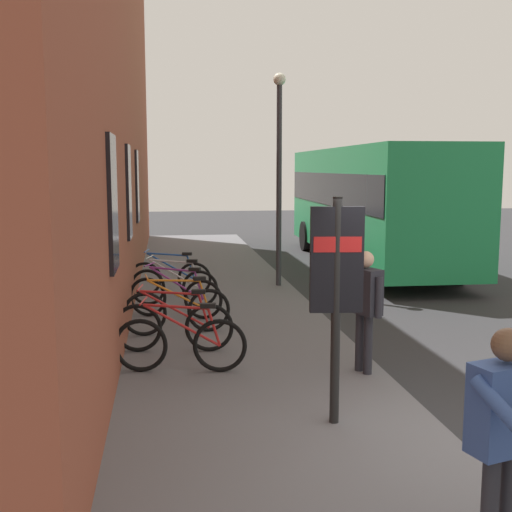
{
  "coord_description": "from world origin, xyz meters",
  "views": [
    {
      "loc": [
        -5.64,
        2.87,
        2.81
      ],
      "look_at": [
        2.86,
        1.65,
        1.62
      ],
      "focal_mm": 44.75,
      "sensor_mm": 36.0,
      "label": 1
    }
  ],
  "objects": [
    {
      "name": "ground",
      "position": [
        6.0,
        -1.0,
        0.0
      ],
      "size": [
        60.0,
        60.0,
        0.0
      ],
      "primitive_type": "plane",
      "color": "#2D2D30"
    },
    {
      "name": "sidewalk_pavement",
      "position": [
        8.0,
        1.75,
        0.06
      ],
      "size": [
        24.0,
        3.5,
        0.12
      ],
      "primitive_type": "cube",
      "color": "slate",
      "rests_on": "ground"
    },
    {
      "name": "station_facade",
      "position": [
        8.99,
        3.8,
        4.72
      ],
      "size": [
        22.0,
        0.65,
        9.46
      ],
      "color": "brown",
      "rests_on": "ground"
    },
    {
      "name": "bicycle_beside_lamp",
      "position": [
        2.6,
        2.7,
        0.51
      ],
      "size": [
        0.48,
        1.76,
        0.97
      ],
      "color": "black",
      "rests_on": "sidewalk_pavement"
    },
    {
      "name": "bicycle_by_door",
      "position": [
        3.56,
        2.77,
        0.51
      ],
      "size": [
        0.48,
        1.76,
        0.97
      ],
      "color": "black",
      "rests_on": "sidewalk_pavement"
    },
    {
      "name": "bicycle_leaning_wall",
      "position": [
        4.59,
        2.7,
        0.51
      ],
      "size": [
        0.48,
        1.76,
        0.97
      ],
      "color": "black",
      "rests_on": "sidewalk_pavement"
    },
    {
      "name": "bicycle_mid_rack",
      "position": [
        5.72,
        2.71,
        0.51
      ],
      "size": [
        0.72,
        1.69,
        0.97
      ],
      "color": "black",
      "rests_on": "sidewalk_pavement"
    },
    {
      "name": "bicycle_end_of_row",
      "position": [
        6.72,
        2.72,
        0.51
      ],
      "size": [
        0.62,
        1.73,
        0.97
      ],
      "color": "black",
      "rests_on": "sidewalk_pavement"
    },
    {
      "name": "bicycle_far_end",
      "position": [
        7.75,
        2.79,
        0.51
      ],
      "size": [
        0.5,
        1.75,
        0.97
      ],
      "color": "black",
      "rests_on": "sidewalk_pavement"
    },
    {
      "name": "transit_info_sign",
      "position": [
        0.67,
        1.13,
        1.72
      ],
      "size": [
        0.14,
        0.56,
        2.4
      ],
      "color": "black",
      "rests_on": "sidewalk_pavement"
    },
    {
      "name": "city_bus",
      "position": [
        12.16,
        -3.0,
        1.92
      ],
      "size": [
        10.55,
        2.82,
        3.35
      ],
      "color": "#1E8C4C",
      "rests_on": "ground"
    },
    {
      "name": "pedestrian_near_bus",
      "position": [
        2.25,
        0.3,
        1.11
      ],
      "size": [
        0.57,
        0.4,
        1.62
      ],
      "color": "#26262D",
      "rests_on": "sidewalk_pavement"
    },
    {
      "name": "tourist_with_hotdogs",
      "position": [
        -1.91,
        0.67,
        1.14
      ],
      "size": [
        0.66,
        0.65,
        1.66
      ],
      "color": "#26262D",
      "rests_on": "sidewalk_pavement"
    },
    {
      "name": "street_lamp",
      "position": [
        8.64,
        0.3,
        2.98
      ],
      "size": [
        0.28,
        0.28,
        4.77
      ],
      "color": "#333338",
      "rests_on": "sidewalk_pavement"
    }
  ]
}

